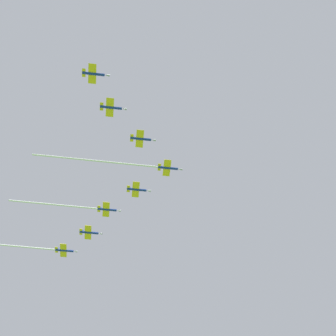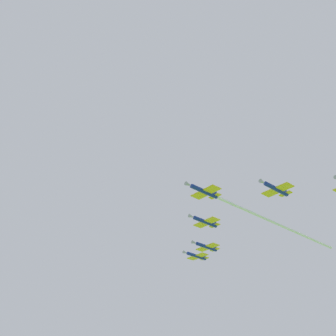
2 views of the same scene
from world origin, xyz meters
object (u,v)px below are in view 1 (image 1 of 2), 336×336
Objects in this scene: jet_starboard_inner at (141,139)px; jet_port_trail at (94,74)px; jet_starboard_outer at (112,108)px; jet_starboard_trail at (24,247)px; jet_center_rear at (90,233)px; jet_port_inner at (137,190)px; jet_port_outer at (77,207)px; jet_lead at (122,163)px.

jet_port_trail reaches higher than jet_starboard_inner.
jet_starboard_outer is 102.24m from jet_starboard_trail.
jet_port_inner is at bearing 40.30° from jet_center_rear.
jet_port_outer is 75.54m from jet_port_trail.
jet_port_inner is at bearing 54.92° from jet_starboard_trail.
jet_starboard_inner is at bearing 0.00° from jet_port_inner.
jet_starboard_inner is 65.29m from jet_center_rear.
jet_port_outer is 43.08m from jet_starboard_trail.
jet_port_trail reaches higher than jet_port_inner.
jet_lead is 17.57m from jet_starboard_inner.
jet_center_rear is (37.96, 10.55, -1.62)m from jet_port_inner.
jet_starboard_outer is 1.00× the size of jet_center_rear.
jet_port_outer is 62.61m from jet_starboard_outer.
jet_starboard_outer is (-24.41, 18.82, -1.21)m from jet_lead.
jet_port_trail is (-43.89, 48.32, 0.89)m from jet_port_inner.
jet_starboard_trail is (77.65, 24.83, -0.36)m from jet_lead.
jet_starboard_trail is (40.20, 15.40, -1.57)m from jet_port_outer.
jet_port_trail is at bearing -22.98° from jet_port_inner.
jet_starboard_inner is at bearing 22.98° from jet_center_rear.
jet_starboard_inner is 0.18× the size of jet_starboard_trail.
jet_starboard_outer is (-6.95, 20.80, -0.85)m from jet_starboard_inner.
jet_lead is at bearing -31.23° from jet_port_inner.
jet_port_outer is at bearing -143.49° from jet_starboard_inner.
jet_port_inner is 36.60m from jet_port_outer.
jet_port_outer is at bearing -141.09° from jet_lead.
jet_port_outer is at bearing -163.86° from jet_starboard_outer.
jet_starboard_trail is at bearing -134.27° from jet_port_outer.
jet_center_rear is 90.19m from jet_port_trail.
jet_lead is 30.85m from jet_starboard_outer.
jet_lead is 1.26× the size of jet_port_outer.
jet_port_inner is 1.00× the size of jet_starboard_outer.
jet_port_inner is 1.00× the size of jet_port_trail.
jet_port_outer reaches higher than jet_starboard_outer.
jet_port_outer reaches higher than jet_lead.
jet_lead is at bearing 42.51° from jet_starboard_trail.
jet_starboard_trail is at bearing -137.49° from jet_lead.
jet_port_trail is (-34.07, 33.76, 1.26)m from jet_lead.
jet_starboard_trail is (95.11, 26.81, -0.00)m from jet_starboard_inner.
jet_port_outer reaches higher than jet_port_inner.
jet_starboard_inner is 39.44m from jet_port_trail.
jet_port_inner reaches higher than jet_starboard_trail.
jet_center_rear is at bearing -139.70° from jet_port_inner.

